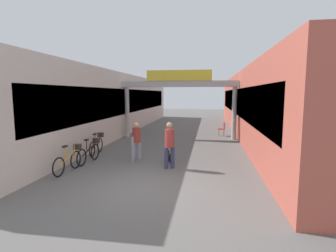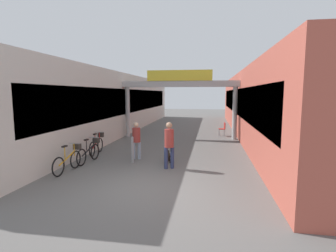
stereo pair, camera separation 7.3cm
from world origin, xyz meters
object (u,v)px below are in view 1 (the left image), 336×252
at_px(bicycle_black_second, 90,151).
at_px(cafe_chair_red_nearer, 223,128).
at_px(dog_on_leash, 168,155).
at_px(pedestrian_with_dog, 170,142).
at_px(bollard_post_metal, 133,150).
at_px(bicycle_orange_nearest, 69,160).
at_px(bicycle_red_third, 97,144).
at_px(pedestrian_companion, 136,138).

distance_m(bicycle_black_second, cafe_chair_red_nearer, 9.46).
xyz_separation_m(dog_on_leash, cafe_chair_red_nearer, (2.53, 7.06, 0.25)).
bearing_deg(dog_on_leash, pedestrian_with_dog, -77.49).
distance_m(dog_on_leash, bollard_post_metal, 1.44).
height_order(bicycle_orange_nearest, bicycle_black_second, same).
bearing_deg(cafe_chair_red_nearer, bicycle_orange_nearest, -122.99).
distance_m(dog_on_leash, cafe_chair_red_nearer, 7.50).
bearing_deg(bollard_post_metal, bicycle_red_third, 147.62).
bearing_deg(pedestrian_with_dog, dog_on_leash, 102.51).
distance_m(pedestrian_with_dog, dog_on_leash, 1.19).
bearing_deg(bicycle_red_third, bicycle_black_second, -76.78).
height_order(dog_on_leash, cafe_chair_red_nearer, cafe_chair_red_nearer).
relative_size(pedestrian_with_dog, bicycle_orange_nearest, 1.03).
xyz_separation_m(pedestrian_companion, bicycle_red_third, (-2.08, 0.68, -0.46)).
bearing_deg(dog_on_leash, bicycle_orange_nearest, -150.23).
bearing_deg(dog_on_leash, pedestrian_companion, 170.21).
relative_size(bicycle_orange_nearest, bicycle_black_second, 1.00).
distance_m(dog_on_leash, bicycle_black_second, 3.17).
xyz_separation_m(bollard_post_metal, cafe_chair_red_nearer, (3.89, 7.47, -0.01)).
bearing_deg(cafe_chair_red_nearer, pedestrian_companion, -119.83).
bearing_deg(bicycle_orange_nearest, pedestrian_with_dog, 15.04).
distance_m(pedestrian_companion, bicycle_red_third, 2.24).
bearing_deg(bollard_post_metal, bicycle_orange_nearest, -142.64).
xyz_separation_m(bicycle_black_second, bollard_post_metal, (1.76, 0.11, 0.11)).
relative_size(bicycle_orange_nearest, bollard_post_metal, 1.57).
relative_size(dog_on_leash, cafe_chair_red_nearer, 0.75).
bearing_deg(bicycle_red_third, pedestrian_companion, -18.13).
distance_m(pedestrian_with_dog, bicycle_orange_nearest, 3.64).
height_order(pedestrian_with_dog, pedestrian_companion, pedestrian_with_dog).
relative_size(dog_on_leash, bicycle_black_second, 0.39).
relative_size(pedestrian_with_dog, bicycle_black_second, 1.03).
height_order(dog_on_leash, bicycle_black_second, bicycle_black_second).
bearing_deg(bicycle_red_third, cafe_chair_red_nearer, 45.69).
xyz_separation_m(bicycle_red_third, bollard_post_metal, (2.10, -1.33, 0.11)).
height_order(pedestrian_with_dog, bicycle_orange_nearest, pedestrian_with_dog).
height_order(bicycle_red_third, cafe_chair_red_nearer, bicycle_red_third).
distance_m(bollard_post_metal, cafe_chair_red_nearer, 8.42).
bearing_deg(bicycle_black_second, dog_on_leash, 9.50).
bearing_deg(pedestrian_companion, bicycle_red_third, 161.87).
bearing_deg(pedestrian_with_dog, bicycle_orange_nearest, -164.96).
relative_size(pedestrian_with_dog, bicycle_red_third, 1.03).
xyz_separation_m(pedestrian_with_dog, dog_on_leash, (-0.21, 0.93, -0.71)).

